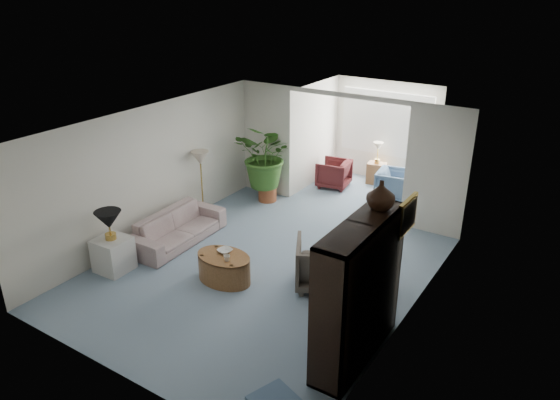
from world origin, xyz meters
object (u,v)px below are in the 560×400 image
Objects in this scene: cabinet_urn at (381,195)px; sunroom_table at (376,173)px; side_table_dark at (371,272)px; sunroom_chair_maroon at (334,174)px; floor_lamp at (200,158)px; coffee_table at (224,268)px; table_lamp at (108,220)px; sofa at (178,228)px; end_table at (113,254)px; coffee_cup at (227,258)px; framed_picture at (408,216)px; sunroom_chair_blue at (395,186)px; wingback_chair at (323,263)px; plant_pot at (267,194)px; coffee_bowl at (225,251)px; entertainment_cabinet at (358,292)px.

cabinet_urn is 6.15m from sunroom_table.
sunroom_chair_maroon reaches higher than side_table_dark.
floor_lamp is 2.82m from coffee_table.
sofa is at bearing 81.57° from table_lamp.
end_table is 5.59× the size of coffee_cup.
sunroom_table is (1.89, 4.81, -0.04)m from sofa.
framed_picture is 4.76m from sunroom_chair_blue.
table_lamp is at bearing 169.67° from sofa.
sofa is 2.09× the size of coffee_table.
coffee_table is (1.76, 0.75, -0.71)m from table_lamp.
cabinet_urn is at bearing 118.45° from wingback_chair.
framed_picture is 5.12m from plant_pot.
side_table_dark reaches higher than sunroom_table.
coffee_cup reaches higher than plant_pot.
side_table_dark is at bearing 24.81° from end_table.
coffee_bowl is at bearing -5.08° from wingback_chair.
entertainment_cabinet is 2.68× the size of sunroom_chair_maroon.
coffee_table reaches higher than plant_pot.
coffee_bowl is at bearing 166.86° from entertainment_cabinet.
plant_pot is at bearing 146.57° from framed_picture.
coffee_bowl is (-2.86, -0.33, -1.22)m from framed_picture.
end_table is 0.62× the size of coffee_table.
coffee_cup is 2.51m from entertainment_cabinet.
sunroom_table is at bearing 112.59° from cabinet_urn.
cabinet_urn is 5.83m from sunroom_chair_maroon.
side_table_dark reaches higher than coffee_table.
coffee_table is (1.56, -0.60, -0.06)m from sofa.
coffee_table is at bearing -3.15° from sunroom_chair_maroon.
sofa is 3.71m from side_table_dark.
coffee_bowl is 3.09m from cabinet_urn.
coffee_bowl is 2.74m from entertainment_cabinet.
table_lamp reaches higher than sunroom_table.
sunroom_table is at bearing 85.95° from coffee_bowl.
side_table_dark is (3.88, 1.79, 0.03)m from end_table.
plant_pot is at bearing 113.68° from coffee_cup.
wingback_chair reaches higher than sofa.
sunroom_chair_blue is (2.84, 5.41, 0.05)m from end_table.
coffee_table is at bearing -63.43° from coffee_bowl.
sofa is 1.36m from end_table.
framed_picture is 0.99× the size of sunroom_table.
floor_lamp is at bearing -36.18° from sunroom_chair_maroon.
coffee_table is 1.10× the size of wingback_chair.
floor_lamp is 4.28m from sunroom_chair_blue.
cabinet_urn reaches higher than sunroom_table.
sunroom_chair_blue is (0.93, 4.76, -0.15)m from coffee_cup.
sunroom_chair_blue is (-0.34, 3.92, -0.05)m from wingback_chair.
table_lamp is 4.35m from entertainment_cabinet.
sunroom_chair_maroon is (-0.57, 4.76, -0.17)m from coffee_cup.
table_lamp is at bearing -97.32° from plant_pot.
wingback_chair is at bearing 25.16° from end_table.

